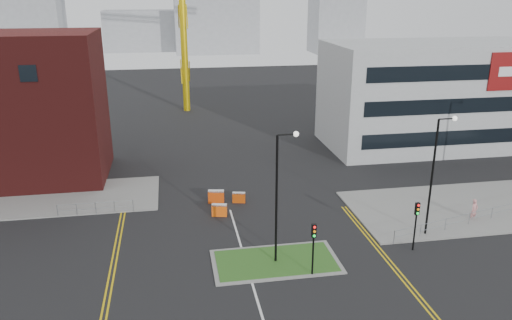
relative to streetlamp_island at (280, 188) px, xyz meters
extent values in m
cube|color=slate|center=(19.78, 6.00, -5.35)|extent=(24.00, 10.00, 0.12)
cube|color=slate|center=(-0.22, 0.00, -5.37)|extent=(8.60, 4.60, 0.08)
cube|color=#25501A|center=(-0.22, 0.00, -5.35)|extent=(8.00, 4.00, 0.12)
cube|color=#4A1312|center=(-22.22, 20.00, 1.59)|extent=(18.00, 10.00, 14.00)
cube|color=black|center=(-18.22, 14.98, 5.59)|extent=(1.40, 0.10, 1.40)
cube|color=#A3A6A8|center=(23.78, 24.00, 0.59)|extent=(25.00, 12.00, 12.00)
cube|color=black|center=(23.78, 17.98, -2.92)|extent=(22.00, 0.10, 1.60)
cube|color=black|center=(23.78, 17.98, 0.59)|extent=(22.00, 0.10, 1.60)
cube|color=black|center=(23.78, 17.98, 4.09)|extent=(22.00, 0.10, 1.60)
cylinder|color=black|center=(-0.22, 0.00, -0.91)|extent=(0.16, 0.16, 9.00)
cylinder|color=black|center=(0.38, 0.00, 3.59)|extent=(1.20, 0.10, 0.10)
sphere|color=silver|center=(0.98, 0.00, 3.59)|extent=(0.36, 0.36, 0.36)
cylinder|color=black|center=(11.78, 2.00, -0.91)|extent=(0.16, 0.16, 9.00)
cylinder|color=black|center=(12.38, 2.00, 3.59)|extent=(1.20, 0.10, 0.10)
sphere|color=silver|center=(12.98, 2.00, 3.59)|extent=(0.36, 0.36, 0.36)
cylinder|color=black|center=(1.78, -2.00, -3.91)|extent=(0.12, 0.12, 3.00)
cube|color=black|center=(1.78, -2.00, -2.21)|extent=(0.28, 0.22, 0.90)
sphere|color=red|center=(1.78, -2.13, -1.91)|extent=(0.18, 0.18, 0.18)
sphere|color=orange|center=(1.78, -2.13, -2.21)|extent=(0.18, 0.18, 0.18)
sphere|color=#0CCC33|center=(1.78, -2.13, -2.51)|extent=(0.18, 0.18, 0.18)
cylinder|color=black|center=(9.78, 0.00, -3.91)|extent=(0.12, 0.12, 3.00)
cube|color=black|center=(9.78, 0.00, -2.21)|extent=(0.28, 0.22, 0.90)
sphere|color=red|center=(9.78, -0.13, -1.91)|extent=(0.18, 0.18, 0.18)
sphere|color=orange|center=(9.78, -0.13, -2.21)|extent=(0.18, 0.18, 0.18)
sphere|color=#0CCC33|center=(9.78, -0.13, -2.51)|extent=(0.18, 0.18, 0.18)
cylinder|color=gray|center=(-13.22, 10.00, -4.36)|extent=(6.00, 0.04, 0.04)
cylinder|color=gray|center=(-13.22, 10.00, -4.86)|extent=(6.00, 0.04, 0.04)
cylinder|color=gray|center=(-16.22, 10.00, -4.86)|extent=(0.05, 0.05, 1.10)
cylinder|color=gray|center=(-10.22, 10.00, -4.86)|extent=(0.05, 0.05, 1.10)
cylinder|color=gray|center=(18.28, 3.50, -4.36)|extent=(19.01, 5.04, 0.04)
cylinder|color=gray|center=(18.28, 3.50, -4.86)|extent=(19.01, 5.04, 0.04)
cylinder|color=gray|center=(8.78, 1.00, -4.86)|extent=(0.05, 0.05, 1.10)
cube|color=silver|center=(-2.22, -6.00, -5.41)|extent=(0.15, 30.00, 0.01)
cube|color=gold|center=(-11.22, 2.00, -5.41)|extent=(0.12, 24.00, 0.01)
cube|color=gold|center=(-10.92, 2.00, -5.41)|extent=(0.12, 24.00, 0.01)
cube|color=gold|center=(7.28, -2.00, -5.41)|extent=(0.12, 20.00, 0.01)
cube|color=gold|center=(7.58, -2.00, -5.41)|extent=(0.12, 20.00, 0.01)
cube|color=gray|center=(-42.22, 112.00, 5.59)|extent=(18.00, 12.00, 22.00)
cube|color=gray|center=(7.78, 122.00, 2.59)|extent=(24.00, 12.00, 16.00)
cube|color=gray|center=(42.78, 117.00, 8.59)|extent=(14.00, 12.00, 28.00)
cube|color=gray|center=(-10.22, 132.00, 0.59)|extent=(30.00, 12.00, 12.00)
imported|color=#D58A8A|center=(16.79, 3.67, -4.50)|extent=(0.77, 0.63, 1.82)
cube|color=#FF5C0E|center=(-3.22, 8.00, -4.90)|extent=(1.29, 0.66, 1.02)
cube|color=silver|center=(-3.22, 8.00, -4.44)|extent=(1.29, 0.66, 0.12)
cube|color=#C5450A|center=(-1.26, 10.46, -4.95)|extent=(1.16, 0.61, 0.92)
cube|color=silver|center=(-1.26, 10.46, -4.54)|extent=(1.16, 0.61, 0.11)
cube|color=#E1460C|center=(-3.22, 10.74, -4.85)|extent=(1.42, 0.69, 1.14)
cube|color=silver|center=(-3.22, 10.74, -4.33)|extent=(1.42, 0.69, 0.14)
camera|label=1|loc=(-6.67, -29.22, 12.08)|focal=35.00mm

